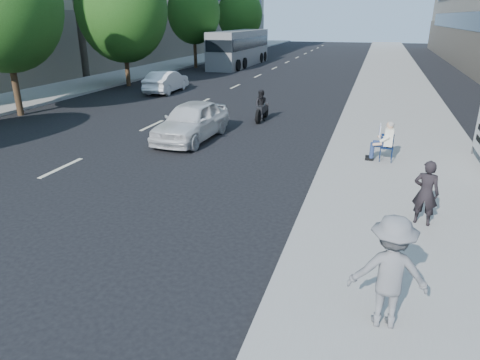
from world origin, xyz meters
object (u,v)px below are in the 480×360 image
at_px(pedestrian_woman, 426,193).
at_px(white_sedan_mid, 166,81).
at_px(white_sedan_near, 191,121).
at_px(jogger, 389,272).
at_px(bus, 240,48).
at_px(motorcycle, 262,107).
at_px(seated_protester, 384,139).

xyz_separation_m(pedestrian_woman, white_sedan_mid, (-14.08, 15.50, -0.22)).
bearing_deg(pedestrian_woman, white_sedan_near, -20.39).
distance_m(jogger, white_sedan_near, 11.74).
xyz_separation_m(pedestrian_woman, white_sedan_near, (-8.00, 5.52, -0.16)).
relative_size(white_sedan_near, white_sedan_mid, 1.05).
relative_size(pedestrian_woman, bus, 0.12).
height_order(motorcycle, bus, bus).
bearing_deg(pedestrian_woman, motorcycle, -42.59).
xyz_separation_m(seated_protester, white_sedan_mid, (-13.21, 11.00, -0.19)).
bearing_deg(seated_protester, pedestrian_woman, -79.09).
height_order(pedestrian_woman, bus, bus).
bearing_deg(white_sedan_mid, motorcycle, 139.93).
height_order(seated_protester, jogger, jogger).
bearing_deg(pedestrian_woman, jogger, 91.86).
distance_m(pedestrian_woman, white_sedan_near, 9.72).
relative_size(white_sedan_mid, bus, 0.34).
distance_m(white_sedan_mid, bus, 16.87).
height_order(jogger, pedestrian_woman, jogger).
bearing_deg(seated_protester, jogger, -89.71).
relative_size(jogger, white_sedan_mid, 0.43).
bearing_deg(motorcycle, seated_protester, -44.31).
distance_m(seated_protester, bus, 31.00).
distance_m(pedestrian_woman, motorcycle, 11.35).
relative_size(jogger, bus, 0.15).
bearing_deg(white_sedan_mid, bus, -91.39).
distance_m(seated_protester, motorcycle, 7.32).
bearing_deg(seated_protester, motorcycle, 136.97).
height_order(seated_protester, white_sedan_mid, seated_protester).
height_order(white_sedan_near, bus, bus).
relative_size(jogger, motorcycle, 0.87).
distance_m(jogger, pedestrian_woman, 3.86).
relative_size(white_sedan_near, bus, 0.36).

